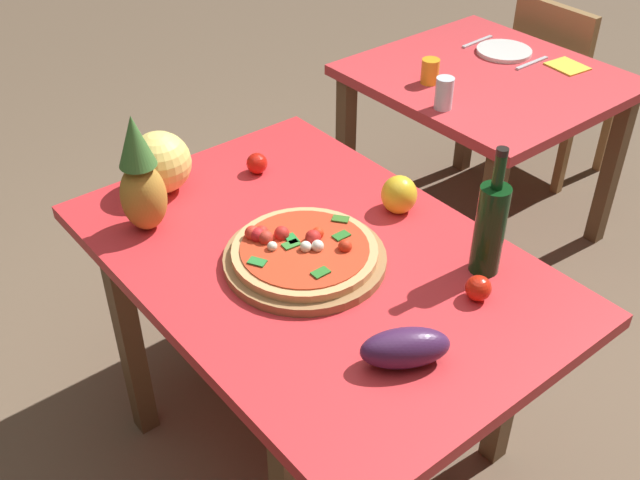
% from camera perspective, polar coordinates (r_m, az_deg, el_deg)
% --- Properties ---
extents(ground_plane, '(10.00, 10.00, 0.00)m').
position_cam_1_polar(ground_plane, '(2.48, -0.30, -14.73)').
color(ground_plane, brown).
extents(display_table, '(1.30, 0.88, 0.74)m').
position_cam_1_polar(display_table, '(2.02, -0.36, -3.12)').
color(display_table, brown).
rests_on(display_table, ground_plane).
extents(background_table, '(0.92, 0.87, 0.74)m').
position_cam_1_polar(background_table, '(3.06, 12.37, 10.31)').
color(background_table, brown).
rests_on(background_table, ground_plane).
extents(dining_chair, '(0.41, 0.41, 0.85)m').
position_cam_1_polar(dining_chair, '(3.67, 17.53, 11.49)').
color(dining_chair, '#986C41').
rests_on(dining_chair, ground_plane).
extents(pizza_board, '(0.42, 0.42, 0.02)m').
position_cam_1_polar(pizza_board, '(1.93, -1.15, -1.45)').
color(pizza_board, '#986C41').
rests_on(pizza_board, display_table).
extents(pizza, '(0.37, 0.37, 0.06)m').
position_cam_1_polar(pizza, '(1.92, -1.34, -0.72)').
color(pizza, tan).
rests_on(pizza, pizza_board).
extents(wine_bottle, '(0.08, 0.08, 0.35)m').
position_cam_1_polar(wine_bottle, '(1.89, 12.71, 0.98)').
color(wine_bottle, black).
rests_on(wine_bottle, display_table).
extents(pineapple_left, '(0.12, 0.12, 0.34)m').
position_cam_1_polar(pineapple_left, '(2.04, -13.37, 4.46)').
color(pineapple_left, '#B3812F').
rests_on(pineapple_left, display_table).
extents(melon, '(0.18, 0.18, 0.18)m').
position_cam_1_polar(melon, '(2.23, -11.99, 5.75)').
color(melon, '#EFDA6C').
rests_on(melon, display_table).
extents(bell_pepper, '(0.10, 0.10, 0.11)m').
position_cam_1_polar(bell_pepper, '(2.12, 5.99, 3.43)').
color(bell_pepper, yellow).
rests_on(bell_pepper, display_table).
extents(eggplant, '(0.18, 0.22, 0.09)m').
position_cam_1_polar(eggplant, '(1.66, 6.44, -8.09)').
color(eggplant, '#422149').
rests_on(eggplant, display_table).
extents(tomato_at_corner, '(0.06, 0.06, 0.06)m').
position_cam_1_polar(tomato_at_corner, '(2.30, -4.78, 5.78)').
color(tomato_at_corner, red).
rests_on(tomato_at_corner, display_table).
extents(tomato_beside_pepper, '(0.06, 0.06, 0.06)m').
position_cam_1_polar(tomato_beside_pepper, '(1.85, 11.87, -3.58)').
color(tomato_beside_pepper, red).
rests_on(tomato_beside_pepper, display_table).
extents(drinking_glass_juice, '(0.07, 0.07, 0.09)m').
position_cam_1_polar(drinking_glass_juice, '(2.88, 8.31, 12.50)').
color(drinking_glass_juice, orange).
rests_on(drinking_glass_juice, background_table).
extents(drinking_glass_water, '(0.06, 0.06, 0.11)m').
position_cam_1_polar(drinking_glass_water, '(2.69, 9.35, 10.88)').
color(drinking_glass_water, silver).
rests_on(drinking_glass_water, background_table).
extents(dinner_plate, '(0.22, 0.22, 0.02)m').
position_cam_1_polar(dinner_plate, '(3.21, 13.73, 13.68)').
color(dinner_plate, white).
rests_on(dinner_plate, background_table).
extents(fork_utensil, '(0.02, 0.18, 0.01)m').
position_cam_1_polar(fork_utensil, '(3.29, 11.80, 14.45)').
color(fork_utensil, silver).
rests_on(fork_utensil, background_table).
extents(knife_utensil, '(0.02, 0.18, 0.01)m').
position_cam_1_polar(knife_utensil, '(3.14, 15.71, 12.73)').
color(knife_utensil, silver).
rests_on(knife_utensil, background_table).
extents(napkin_folded, '(0.15, 0.13, 0.01)m').
position_cam_1_polar(napkin_folded, '(3.15, 18.18, 12.35)').
color(napkin_folded, yellow).
rests_on(napkin_folded, background_table).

